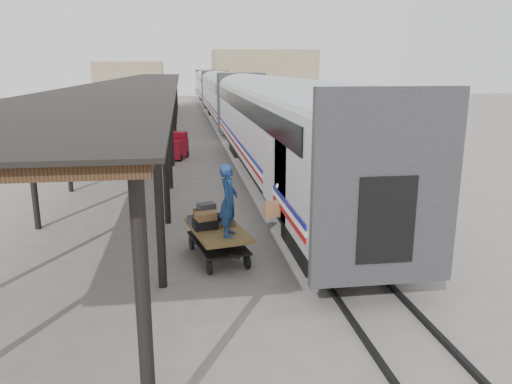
{
  "coord_description": "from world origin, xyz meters",
  "views": [
    {
      "loc": [
        -0.76,
        -13.05,
        5.01
      ],
      "look_at": [
        1.16,
        0.05,
        1.7
      ],
      "focal_mm": 35.0,
      "sensor_mm": 36.0,
      "label": 1
    }
  ],
  "objects_px": {
    "baggage_cart": "(218,236)",
    "luggage_tug": "(176,147)",
    "porter": "(229,200)",
    "pedestrian": "(163,140)"
  },
  "relations": [
    {
      "from": "luggage_tug",
      "to": "porter",
      "type": "bearing_deg",
      "value": -67.68
    },
    {
      "from": "baggage_cart",
      "to": "luggage_tug",
      "type": "bearing_deg",
      "value": 82.33
    },
    {
      "from": "luggage_tug",
      "to": "porter",
      "type": "height_order",
      "value": "porter"
    },
    {
      "from": "baggage_cart",
      "to": "porter",
      "type": "height_order",
      "value": "porter"
    },
    {
      "from": "luggage_tug",
      "to": "pedestrian",
      "type": "relative_size",
      "value": 1.06
    },
    {
      "from": "luggage_tug",
      "to": "porter",
      "type": "relative_size",
      "value": 1.03
    },
    {
      "from": "porter",
      "to": "baggage_cart",
      "type": "bearing_deg",
      "value": 38.85
    },
    {
      "from": "pedestrian",
      "to": "baggage_cart",
      "type": "bearing_deg",
      "value": 77.84
    },
    {
      "from": "luggage_tug",
      "to": "pedestrian",
      "type": "height_order",
      "value": "pedestrian"
    },
    {
      "from": "porter",
      "to": "pedestrian",
      "type": "relative_size",
      "value": 1.04
    }
  ]
}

